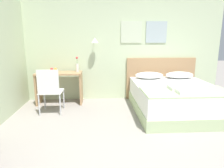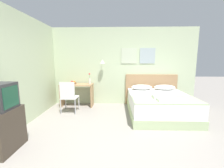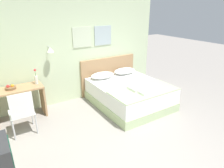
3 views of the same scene
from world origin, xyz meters
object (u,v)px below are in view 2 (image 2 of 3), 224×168
Objects in this scene: pillow_right at (165,87)px; throw_blanket at (166,100)px; desk at (77,91)px; pillow_left at (142,87)px; folded_towel_near_foot at (160,97)px; bed at (159,105)px; headboard at (151,89)px; folded_towel_mid_bed at (164,100)px; flower_vase at (90,80)px; fruit_bowl at (73,83)px; tv_stand at (3,130)px; desk_chair at (69,95)px.

pillow_right reaches higher than throw_blanket.
desk is at bearing 152.58° from throw_blanket.
pillow_right is at bearing 73.93° from throw_blanket.
folded_towel_near_foot is (0.27, -1.18, -0.03)m from pillow_left.
bed is 1.06m from headboard.
desk reaches higher than folded_towel_mid_bed.
flower_vase reaches higher than pillow_right.
pillow_right is at bearing 71.99° from folded_towel_mid_bed.
folded_towel_near_foot is 1.17× the size of folded_towel_mid_bed.
fruit_bowl is at bearing 155.03° from folded_towel_near_foot.
tv_stand is (-3.07, -1.12, -0.27)m from folded_towel_mid_bed.
bed is at bearing -15.78° from fruit_bowl.
pillow_right is 0.72× the size of desk_chair.
throw_blanket is 0.18m from folded_towel_near_foot.
bed is 0.66m from throw_blanket.
flower_vase is (-2.12, 0.78, 0.60)m from bed.
folded_towel_mid_bed is (-0.09, -0.72, 0.35)m from bed.
throw_blanket is at bearing -106.07° from pillow_right.
desk_chair is at bearing -94.59° from desk.
headboard reaches higher than folded_towel_near_foot.
desk reaches higher than pillow_left.
flower_vase is at bearing 178.61° from pillow_left.
flower_vase reaches higher than folded_towel_near_foot.
fruit_bowl is at bearing 79.46° from tv_stand.
fruit_bowl is at bearing -177.48° from flower_vase.
tv_stand is at bearing -137.79° from headboard.
flower_vase reaches higher than pillow_left.
throw_blanket is 1.70× the size of desk_chair.
desk_chair is at bearing -84.42° from fruit_bowl.
pillow_left is at bearing 42.81° from tv_stand.
pillow_right is 3.07m from desk_chair.
pillow_right is 2.93m from desk.
folded_towel_mid_bed is 0.31× the size of desk_chair.
desk is 0.31m from fruit_bowl.
bed is 0.91m from pillow_right.
folded_towel_mid_bed is at bearing -29.75° from fruit_bowl.
desk reaches higher than bed.
headboard is at bearing 86.92° from folded_towel_mid_bed.
headboard is 2.16m from flower_vase.
bed is at bearing 76.23° from folded_towel_near_foot.
folded_towel_near_foot and folded_towel_mid_bed have the same top height.
headboard is 2.62× the size of pillow_left.
desk_chair is at bearing -166.50° from pillow_right.
pillow_right is 4.39m from tv_stand.
desk is at bearing -174.77° from flower_vase.
pillow_right is 1.37m from throw_blanket.
folded_towel_near_foot is 0.93× the size of flower_vase.
desk is 2.65m from tv_stand.
pillow_left is 2.17m from desk.
flower_vase is at bearing -173.29° from headboard.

